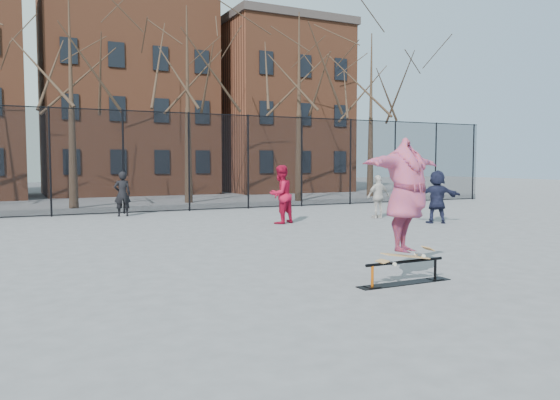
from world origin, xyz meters
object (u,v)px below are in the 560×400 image
skateboard (406,257)px  bystander_black (122,194)px  skate_rail (405,274)px  skater (407,197)px  bystander_navy (437,197)px  bystander_white (378,197)px  bystander_red (281,194)px

skateboard → bystander_black: bystander_black is taller
skate_rail → skater: 1.28m
skate_rail → skateboard: skateboard is taller
bystander_black → bystander_navy: size_ratio=0.95×
skateboard → bystander_black: (-2.09, 13.43, 0.38)m
skater → bystander_white: 10.59m
skater → bystander_black: (-2.09, 13.43, -0.60)m
skater → bystander_navy: size_ratio=1.32×
bystander_black → bystander_red: 6.28m
skateboard → skater: size_ratio=0.41×
skater → bystander_navy: bearing=21.2°
skater → bystander_white: (5.94, 8.73, -0.66)m
skateboard → bystander_white: size_ratio=0.61×
bystander_black → bystander_red: size_ratio=0.87×
bystander_black → skater: bearing=102.9°
bystander_navy → bystander_white: bearing=-44.0°
skate_rail → skater: skater is taller
bystander_navy → skateboard: bearing=71.8°
bystander_red → bystander_navy: bystander_red is taller
skateboard → bystander_red: size_ratio=0.49×
skater → bystander_white: bearing=32.4°
bystander_black → bystander_red: bystander_red is taller
bystander_red → bystander_white: (3.89, 0.01, -0.18)m
bystander_navy → bystander_red: bearing=2.4°
skate_rail → bystander_navy: bearing=44.5°
skateboard → bystander_white: bearing=55.8°
bystander_white → bystander_navy: bearing=109.9°
skate_rail → bystander_white: bystander_white is taller
skateboard → bystander_white: bystander_white is taller
skater → bystander_white: skater is taller
skate_rail → bystander_navy: (6.69, 6.58, 0.71)m
bystander_red → bystander_navy: (4.62, -2.14, -0.08)m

